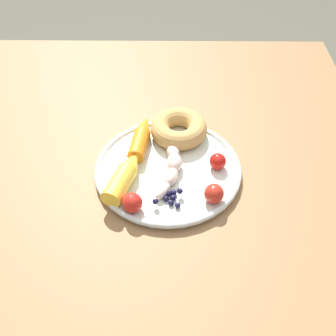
{
  "coord_description": "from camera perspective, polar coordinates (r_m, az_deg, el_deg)",
  "views": [
    {
      "loc": [
        0.56,
        0.05,
        1.31
      ],
      "look_at": [
        0.02,
        0.04,
        0.74
      ],
      "focal_mm": 42.84,
      "sensor_mm": 36.0,
      "label": 1
    }
  ],
  "objects": [
    {
      "name": "banana",
      "position": [
        0.78,
        0.43,
        0.63
      ],
      "size": [
        0.18,
        0.06,
        0.03
      ],
      "color": "beige",
      "rests_on": "plate"
    },
    {
      "name": "tomato_mid",
      "position": [
        0.78,
        7.09,
        0.95
      ],
      "size": [
        0.03,
        0.03,
        0.03
      ],
      "primitive_type": "sphere",
      "color": "red",
      "rests_on": "plate"
    },
    {
      "name": "plate",
      "position": [
        0.79,
        0.0,
        -0.15
      ],
      "size": [
        0.29,
        0.29,
        0.02
      ],
      "color": "silver",
      "rests_on": "dining_table"
    },
    {
      "name": "ground_plane",
      "position": [
        1.43,
        -1.83,
        -20.65
      ],
      "size": [
        6.0,
        6.0,
        0.0
      ],
      "primitive_type": "plane",
      "color": "#595846"
    },
    {
      "name": "carrot_yellow",
      "position": [
        0.75,
        -6.15,
        -0.95
      ],
      "size": [
        0.14,
        0.08,
        0.04
      ],
      "color": "yellow",
      "rests_on": "plate"
    },
    {
      "name": "carrot_orange",
      "position": [
        0.83,
        -3.81,
        4.48
      ],
      "size": [
        0.13,
        0.05,
        0.03
      ],
      "color": "orange",
      "rests_on": "plate"
    },
    {
      "name": "donut",
      "position": [
        0.84,
        1.52,
        5.64
      ],
      "size": [
        0.15,
        0.15,
        0.04
      ],
      "primitive_type": "torus",
      "rotation": [
        0.0,
        0.0,
        2.82
      ],
      "color": "tan",
      "rests_on": "plate"
    },
    {
      "name": "tomato_far",
      "position": [
        0.71,
        -5.08,
        -4.94
      ],
      "size": [
        0.04,
        0.04,
        0.04
      ],
      "primitive_type": "sphere",
      "color": "red",
      "rests_on": "plate"
    },
    {
      "name": "tomato_near",
      "position": [
        0.72,
        6.55,
        -3.64
      ],
      "size": [
        0.04,
        0.04,
        0.04
      ],
      "primitive_type": "sphere",
      "color": "red",
      "rests_on": "plate"
    },
    {
      "name": "blueberry_pile",
      "position": [
        0.73,
        0.24,
        -4.16
      ],
      "size": [
        0.04,
        0.05,
        0.02
      ],
      "color": "#191638",
      "rests_on": "plate"
    },
    {
      "name": "dining_table",
      "position": [
        0.87,
        -2.8,
        -3.57
      ],
      "size": [
        1.01,
        0.97,
        0.73
      ],
      "color": "olive",
      "rests_on": "ground_plane"
    }
  ]
}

